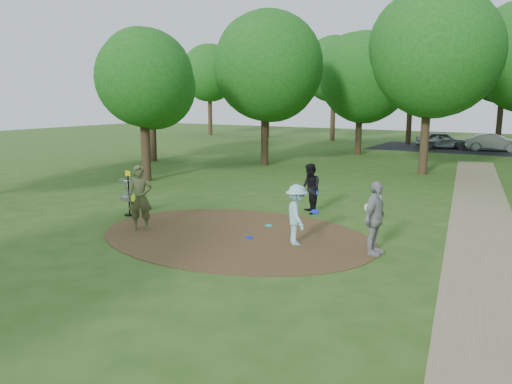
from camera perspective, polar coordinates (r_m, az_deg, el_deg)
The scene contains 14 objects.
ground at distance 14.64m, azimuth -2.41°, elevation -4.99°, with size 100.00×100.00×0.00m, color #2D5119.
dirt_clearing at distance 14.63m, azimuth -2.41°, elevation -4.95°, with size 8.40×8.40×0.02m, color #47301C.
footpath at distance 14.40m, azimuth 24.77°, elevation -6.24°, with size 2.00×40.00×0.01m, color #8C7A5B.
parking_lot at distance 42.36m, azimuth 22.89°, elevation 4.54°, with size 14.00×8.00×0.01m, color black.
player_observer_with_disc at distance 15.41m, azimuth -13.09°, elevation -0.67°, with size 0.86×0.80×1.98m.
player_throwing_with_disc at distance 13.61m, azimuth 4.66°, elevation -2.61°, with size 1.25×1.22×1.67m.
player_walking_with_disc at distance 17.32m, azimuth 6.17°, elevation 0.38°, with size 1.05×1.07×1.74m.
player_waiting_with_disc at distance 13.01m, azimuth 13.42°, elevation -2.96°, with size 0.56×1.15×1.91m.
disc_ground_cyan at distance 15.64m, azimuth 1.47°, elevation -3.84°, with size 0.22×0.22×0.02m, color #1AD1D2.
disc_ground_blue at distance 14.32m, azimuth -0.78°, elevation -5.21°, with size 0.22×0.22×0.02m, color #0D25EC.
car_left at distance 42.10m, azimuth 20.45°, elevation 5.59°, with size 1.58×3.92×1.33m, color #9B9DA2.
car_right at distance 41.55m, azimuth 25.57°, elevation 5.13°, with size 1.38×3.95×1.30m, color #9B9DA2.
disc_golf_basket at distance 17.46m, azimuth -14.35°, elevation 0.21°, with size 0.63×0.63×1.54m.
tree_ring at distance 23.14m, azimuth 16.52°, elevation 13.72°, with size 37.65×46.33×9.76m.
Camera 1 is at (7.71, -11.79, 3.97)m, focal length 35.00 mm.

